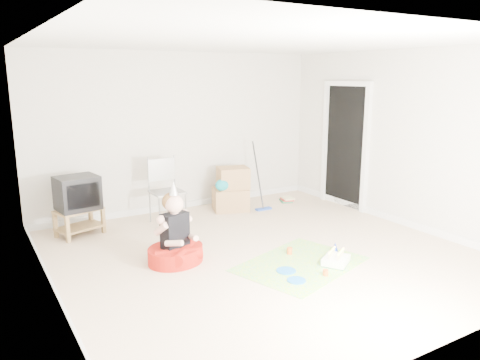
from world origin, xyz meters
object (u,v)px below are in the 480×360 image
birthday_cake (336,261)px  folding_chair (167,192)px  crt_tv (77,193)px  tv_stand (79,219)px  cardboard_boxes (231,190)px  seated_woman (175,245)px

birthday_cake → folding_chair: bearing=113.6°
folding_chair → birthday_cake: size_ratio=2.37×
crt_tv → birthday_cake: 3.63m
tv_stand → cardboard_boxes: (2.48, -0.00, 0.11)m
birthday_cake → seated_woman: bearing=146.7°
cardboard_boxes → seated_woman: size_ratio=0.72×
crt_tv → seated_woman: size_ratio=0.54×
crt_tv → birthday_cake: bearing=-56.8°
tv_stand → crt_tv: (0.00, 0.00, 0.39)m
cardboard_boxes → birthday_cake: size_ratio=1.69×
crt_tv → cardboard_boxes: size_ratio=0.75×
crt_tv → seated_woman: bearing=-73.0°
seated_woman → tv_stand: bearing=115.6°
crt_tv → folding_chair: folding_chair is taller
crt_tv → birthday_cake: size_ratio=1.27×
folding_chair → cardboard_boxes: folding_chair is taller
tv_stand → cardboard_boxes: bearing=-0.0°
tv_stand → crt_tv: 0.39m
folding_chair → seated_woman: 1.58m
tv_stand → birthday_cake: size_ratio=1.64×
tv_stand → folding_chair: folding_chair is taller
cardboard_boxes → seated_woman: bearing=-136.7°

